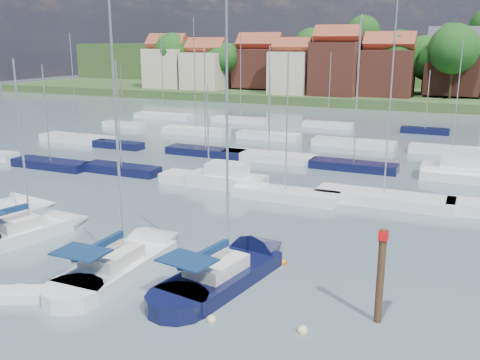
% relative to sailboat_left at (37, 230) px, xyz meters
% --- Properties ---
extents(ground, '(260.00, 260.00, 0.00)m').
position_rel_sailboat_left_xyz_m(ground, '(11.78, 36.19, -0.37)').
color(ground, '#4A5965').
rests_on(ground, ground).
extents(sailboat_left, '(4.60, 9.48, 12.58)m').
position_rel_sailboat_left_xyz_m(sailboat_left, '(0.00, 0.00, 0.00)').
color(sailboat_left, white).
rests_on(sailboat_left, ground).
extents(sailboat_centre, '(3.16, 11.83, 16.05)m').
position_rel_sailboat_left_xyz_m(sailboat_centre, '(8.68, -1.28, -0.01)').
color(sailboat_centre, white).
rests_on(sailboat_centre, ground).
extents(sailboat_navy, '(5.07, 12.21, 16.41)m').
position_rel_sailboat_left_xyz_m(sailboat_navy, '(14.79, -0.05, -0.01)').
color(sailboat_navy, black).
rests_on(sailboat_navy, ground).
extents(tender, '(3.07, 2.36, 0.60)m').
position_rel_sailboat_left_xyz_m(tender, '(5.83, -7.41, -0.14)').
color(tender, white).
rests_on(tender, ground).
extents(timber_piling, '(0.40, 0.40, 6.77)m').
position_rel_sailboat_left_xyz_m(timber_piling, '(22.94, -2.29, 1.00)').
color(timber_piling, '#4C331E').
rests_on(timber_piling, ground).
extents(buoy_b, '(0.46, 0.46, 0.46)m').
position_rel_sailboat_left_xyz_m(buoy_b, '(5.05, -7.40, -0.37)').
color(buoy_b, beige).
rests_on(buoy_b, ground).
extents(buoy_c, '(0.43, 0.43, 0.43)m').
position_rel_sailboat_left_xyz_m(buoy_c, '(7.97, -4.86, -0.37)').
color(buoy_c, beige).
rests_on(buoy_c, ground).
extents(buoy_d, '(0.45, 0.45, 0.45)m').
position_rel_sailboat_left_xyz_m(buoy_d, '(15.89, -5.44, -0.37)').
color(buoy_d, beige).
rests_on(buoy_d, ground).
extents(buoy_e, '(0.47, 0.47, 0.47)m').
position_rel_sailboat_left_xyz_m(buoy_e, '(16.70, 2.16, -0.37)').
color(buoy_e, '#D85914').
rests_on(buoy_e, ground).
extents(buoy_f, '(0.51, 0.51, 0.51)m').
position_rel_sailboat_left_xyz_m(buoy_f, '(20.06, -4.65, -0.37)').
color(buoy_f, beige).
rests_on(buoy_f, ground).
extents(marina_field, '(79.62, 41.41, 15.93)m').
position_rel_sailboat_left_xyz_m(marina_field, '(13.69, 31.34, 0.06)').
color(marina_field, white).
rests_on(marina_field, ground).
extents(far_shore_town, '(212.46, 90.00, 22.27)m').
position_rel_sailboat_left_xyz_m(far_shore_town, '(14.01, 128.86, 4.24)').
color(far_shore_town, '#3E552A').
rests_on(far_shore_town, ground).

